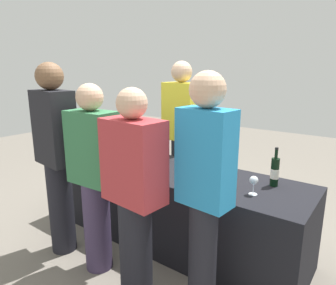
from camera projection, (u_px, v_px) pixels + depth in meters
The scene contains 18 objects.
ground_plane at pixel (168, 238), 3.06m from camera, with size 12.00×12.00×0.00m, color slate.
tasting_table at pixel (168, 204), 2.97m from camera, with size 2.60×0.75×0.73m, color black.
wine_bottle_0 at pixel (114, 143), 3.37m from camera, with size 0.07×0.07×0.31m.
wine_bottle_1 at pixel (120, 143), 3.32m from camera, with size 0.06×0.06×0.34m.
wine_bottle_2 at pixel (161, 149), 3.10m from camera, with size 0.07×0.07×0.33m.
wine_bottle_3 at pixel (275, 172), 2.42m from camera, with size 0.07×0.07×0.32m.
wine_glass_0 at pixel (110, 149), 3.17m from camera, with size 0.07×0.07×0.14m.
wine_glass_1 at pixel (126, 150), 3.09m from camera, with size 0.07×0.07×0.15m.
wine_glass_2 at pixel (137, 156), 2.92m from camera, with size 0.06×0.06×0.14m.
wine_glass_3 at pixel (158, 159), 2.84m from camera, with size 0.07×0.07×0.14m.
wine_glass_4 at pixel (225, 174), 2.41m from camera, with size 0.07×0.07×0.15m.
wine_glass_5 at pixel (254, 181), 2.26m from camera, with size 0.06×0.06×0.15m.
ice_bucket at pixel (103, 141), 3.51m from camera, with size 0.19×0.19×0.21m, color silver.
server_pouring at pixel (181, 132), 3.49m from camera, with size 0.42×0.25×1.73m.
guest_0 at pixel (56, 154), 2.66m from camera, with size 0.42×0.27×1.70m.
guest_1 at pixel (94, 175), 2.42m from camera, with size 0.41×0.24×1.55m.
guest_2 at pixel (134, 193), 2.10m from camera, with size 0.45×0.27×1.54m.
guest_3 at pixel (205, 189), 1.92m from camera, with size 0.36×0.22×1.64m.
Camera 1 is at (1.63, -2.20, 1.65)m, focal length 32.66 mm.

